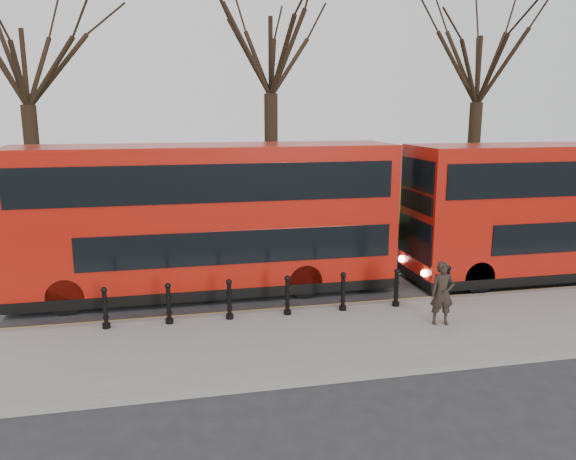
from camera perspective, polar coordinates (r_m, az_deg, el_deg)
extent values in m
plane|color=#28282B|center=(16.10, -2.16, -7.46)|extent=(120.00, 120.00, 0.00)
cube|color=gray|center=(13.33, 0.14, -11.39)|extent=(60.00, 4.00, 0.15)
cube|color=slate|center=(15.15, -1.49, -8.43)|extent=(60.00, 0.25, 0.16)
cube|color=#2D521B|center=(30.53, -7.09, 1.91)|extent=(60.00, 18.00, 0.06)
cube|color=black|center=(22.46, -5.20, -0.78)|extent=(60.00, 0.90, 0.80)
cube|color=yellow|center=(15.45, -1.70, -8.29)|extent=(60.00, 0.10, 0.01)
cube|color=yellow|center=(15.63, -1.83, -8.04)|extent=(60.00, 0.10, 0.01)
cylinder|color=black|center=(25.65, -24.34, 5.24)|extent=(0.60, 0.60, 5.59)
cylinder|color=black|center=(25.47, -1.71, 6.83)|extent=(0.60, 0.60, 6.10)
cylinder|color=black|center=(29.02, 18.23, 6.53)|extent=(0.60, 0.60, 5.75)
cylinder|color=black|center=(14.49, -18.07, -7.61)|extent=(0.15, 0.15, 1.00)
cylinder|color=black|center=(14.40, -12.03, -7.39)|extent=(0.15, 0.15, 1.00)
cylinder|color=black|center=(14.47, -5.98, -7.09)|extent=(0.15, 0.15, 1.00)
cylinder|color=black|center=(14.69, -0.06, -6.72)|extent=(0.15, 0.15, 1.00)
cylinder|color=black|center=(15.06, 5.61, -6.29)|extent=(0.15, 0.15, 1.00)
cylinder|color=black|center=(15.58, 10.95, -5.84)|extent=(0.15, 0.15, 1.00)
cylinder|color=black|center=(16.21, 15.90, -5.37)|extent=(0.15, 0.15, 1.00)
cube|color=#A9150B|center=(16.65, -8.23, 1.55)|extent=(11.00, 2.50, 4.05)
cube|color=black|center=(17.15, -8.02, -5.28)|extent=(11.02, 2.52, 0.30)
cube|color=black|center=(15.65, -4.90, -1.76)|extent=(8.80, 0.04, 0.95)
cube|color=black|center=(15.24, -8.01, 4.68)|extent=(10.40, 0.04, 1.05)
cube|color=black|center=(17.14, -27.00, 1.75)|extent=(0.06, 2.20, 0.55)
cylinder|color=black|center=(16.25, -21.67, -6.29)|extent=(1.00, 0.30, 1.00)
cylinder|color=black|center=(18.33, -20.59, -4.16)|extent=(1.00, 0.30, 1.00)
cylinder|color=black|center=(16.45, 1.71, -5.19)|extent=(1.00, 0.30, 1.00)
cylinder|color=black|center=(18.50, 0.07, -3.21)|extent=(1.00, 0.30, 1.00)
cube|color=#A9150B|center=(20.44, 26.79, 2.20)|extent=(10.81, 2.46, 3.98)
cube|color=black|center=(20.84, 26.26, -3.32)|extent=(10.83, 2.48, 0.29)
cube|color=black|center=(17.51, 12.90, 2.81)|extent=(0.06, 2.16, 0.54)
cylinder|color=black|center=(17.79, 18.71, -4.54)|extent=(0.98, 0.29, 0.98)
cylinder|color=black|center=(19.60, 15.50, -2.82)|extent=(0.98, 0.29, 0.98)
imported|color=black|center=(14.47, 15.41, -6.22)|extent=(0.65, 0.49, 1.60)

